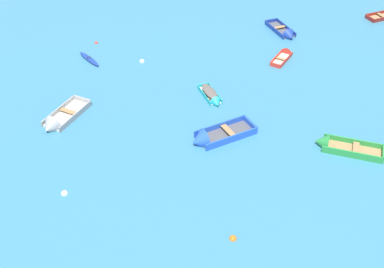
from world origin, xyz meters
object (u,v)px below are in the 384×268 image
Objects in this scene: kayak_deep_blue_center at (89,59)px; rowboat_red_distant_center at (285,55)px; mooring_buoy_outer_edge at (65,194)px; mooring_buoy_midfield at (233,239)px; rowboat_green_back_row_left at (335,145)px; rowboat_grey_outer_right at (57,123)px; mooring_buoy_far_field at (96,43)px; rowboat_deep_blue_back_row_right at (286,34)px; rowboat_blue_far_back at (210,138)px; rowboat_turquoise_far_left at (212,96)px; mooring_buoy_between_boats_right at (142,62)px.

rowboat_red_distant_center is at bearing -10.88° from kayak_deep_blue_center.
mooring_buoy_outer_edge is (-2.52, -15.21, -0.13)m from kayak_deep_blue_center.
mooring_buoy_outer_edge is 1.01× the size of mooring_buoy_midfield.
rowboat_green_back_row_left is 10.97× the size of mooring_buoy_outer_edge.
mooring_buoy_far_field is at bearing 72.34° from rowboat_grey_outer_right.
mooring_buoy_far_field is at bearing 74.59° from kayak_deep_blue_center.
rowboat_grey_outer_right is 21.94m from rowboat_deep_blue_back_row_right.
rowboat_red_distant_center is (8.89, 9.39, -0.09)m from rowboat_blue_far_back.
mooring_buoy_between_boats_right is at bearing 122.21° from rowboat_turquoise_far_left.
rowboat_red_distant_center is at bearing -112.99° from rowboat_deep_blue_back_row_right.
rowboat_grey_outer_right is at bearing -134.07° from mooring_buoy_between_boats_right.
rowboat_grey_outer_right is 11.11m from rowboat_turquoise_far_left.
rowboat_red_distant_center is 3.79m from rowboat_deep_blue_back_row_right.
rowboat_deep_blue_back_row_right reaches higher than kayak_deep_blue_center.
rowboat_grey_outer_right is at bearing -107.66° from mooring_buoy_far_field.
rowboat_deep_blue_back_row_right reaches higher than mooring_buoy_outer_edge.
kayak_deep_blue_center is at bearing 119.12° from rowboat_blue_far_back.
rowboat_blue_far_back is 11.97× the size of mooring_buoy_outer_edge.
rowboat_blue_far_back reaches higher than mooring_buoy_far_field.
rowboat_turquoise_far_left is at bearing 34.56° from mooring_buoy_outer_edge.
mooring_buoy_midfield is (1.82, -19.46, 0.00)m from mooring_buoy_between_boats_right.
rowboat_green_back_row_left is (6.21, -7.21, -0.02)m from rowboat_turquoise_far_left.
rowboat_green_back_row_left is at bearing 33.60° from mooring_buoy_midfield.
rowboat_blue_far_back reaches higher than rowboat_grey_outer_right.
kayak_deep_blue_center is 15.42m from mooring_buoy_outer_edge.
mooring_buoy_midfield is (-9.84, -17.60, -0.15)m from rowboat_red_distant_center.
kayak_deep_blue_center is at bearing 164.10° from mooring_buoy_between_boats_right.
rowboat_turquoise_far_left is (11.09, 0.60, 0.04)m from rowboat_grey_outer_right.
rowboat_green_back_row_left is 13.96× the size of mooring_buoy_far_field.
mooring_buoy_between_boats_right reaches higher than mooring_buoy_outer_edge.
mooring_buoy_far_field is at bearing 129.53° from mooring_buoy_between_boats_right.
mooring_buoy_far_field is at bearing 79.63° from mooring_buoy_outer_edge.
rowboat_deep_blue_back_row_right is at bearing 67.01° from rowboat_red_distant_center.
rowboat_turquoise_far_left is at bearing 73.54° from rowboat_blue_far_back.
mooring_buoy_between_boats_right is at bearing -15.90° from kayak_deep_blue_center.
mooring_buoy_between_boats_right is (6.95, 7.18, -0.19)m from rowboat_grey_outer_right.
rowboat_turquoise_far_left is at bearing -54.83° from mooring_buoy_far_field.
mooring_buoy_between_boats_right is at bearing 103.80° from rowboat_blue_far_back.
rowboat_blue_far_back is at bearing -133.44° from rowboat_red_distant_center.
mooring_buoy_between_boats_right reaches higher than mooring_buoy_far_field.
rowboat_red_distant_center is at bearing 33.58° from mooring_buoy_outer_edge.
mooring_buoy_midfield is (5.98, -20.64, -0.13)m from kayak_deep_blue_center.
mooring_buoy_outer_edge is at bearing -100.37° from mooring_buoy_far_field.
rowboat_turquoise_far_left is 8.87m from rowboat_red_distant_center.
kayak_deep_blue_center is 0.59× the size of rowboat_blue_far_back.
kayak_deep_blue_center is 17.31m from rowboat_deep_blue_back_row_right.
rowboat_blue_far_back is 11.65× the size of mooring_buoy_between_boats_right.
mooring_buoy_between_boats_right is at bearing -50.47° from mooring_buoy_far_field.
mooring_buoy_far_field is at bearing 158.44° from rowboat_red_distant_center.
rowboat_blue_far_back is 16.54m from rowboat_deep_blue_back_row_right.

